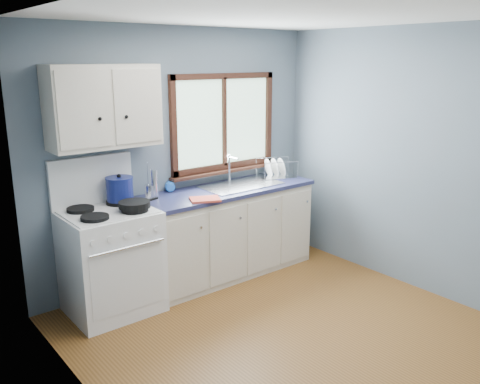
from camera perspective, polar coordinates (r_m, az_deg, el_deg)
floor at (r=4.26m, az=7.37°, el=-16.52°), size 3.20×3.60×0.02m
ceiling at (r=3.66m, az=8.74°, el=19.54°), size 3.20×3.60×0.02m
wall_back at (r=5.15m, az=-6.81°, el=4.08°), size 3.20×0.02×2.50m
wall_left at (r=2.86m, az=-14.85°, el=-5.02°), size 0.02×3.60×2.50m
wall_right at (r=5.04m, az=20.72°, el=3.00°), size 0.02×3.60×2.50m
gas_range at (r=4.64m, az=-14.32°, el=-7.23°), size 0.76×0.69×1.36m
base_cabinets at (r=5.31m, az=-1.43°, el=-4.89°), size 1.85×0.60×0.88m
countertop at (r=5.16m, az=-1.46°, el=0.23°), size 1.89×0.64×0.04m
sink at (r=5.28m, az=0.09°, el=0.11°), size 0.84×0.46×0.44m
window at (r=5.38m, az=-1.79°, el=7.07°), size 1.36×0.10×1.03m
upper_cabinets at (r=4.51m, az=-15.04°, el=9.25°), size 0.95×0.35×0.70m
skillet at (r=4.43m, az=-11.74°, el=-1.38°), size 0.43×0.33×0.05m
stockpot at (r=4.66m, az=-13.36°, el=0.38°), size 0.30×0.30×0.24m
utensil_crock at (r=4.80m, az=-9.99°, el=0.03°), size 0.13×0.13×0.35m
thermos at (r=4.77m, az=-9.62°, el=0.82°), size 0.08×0.08×0.28m
soap_bottle at (r=5.00m, az=-7.83°, el=1.34°), size 0.13×0.13×0.25m
dish_towel at (r=4.72m, az=-3.94°, el=-0.82°), size 0.33×0.29×0.02m
dish_rack at (r=5.64m, az=4.06°, el=2.24°), size 0.49×0.44×0.21m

